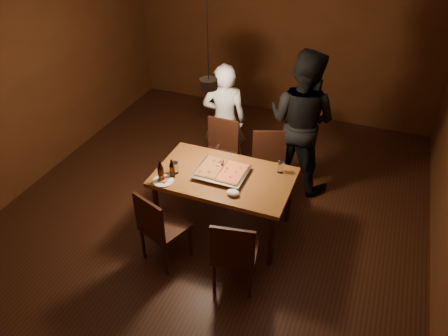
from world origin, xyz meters
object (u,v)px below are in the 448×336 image
(plate_slice, at_px, (163,181))
(diner_dark, at_px, (301,121))
(chair_near_right, at_px, (234,249))
(beer_bottle_b, at_px, (172,169))
(beer_bottle_a, at_px, (161,171))
(pendant_lamp, at_px, (209,83))
(chair_far_right, at_px, (269,160))
(diner_white, at_px, (224,120))
(chair_near_left, at_px, (158,223))
(pizza_tray, at_px, (222,173))
(chair_far_left, at_px, (220,147))
(dining_table, at_px, (224,181))

(plate_slice, bearing_deg, diner_dark, 53.64)
(chair_near_right, xyz_separation_m, beer_bottle_b, (-0.93, 0.58, 0.32))
(beer_bottle_a, xyz_separation_m, beer_bottle_b, (0.08, 0.11, -0.02))
(chair_near_right, xyz_separation_m, beer_bottle_a, (-1.01, 0.47, 0.34))
(diner_dark, height_order, pendant_lamp, pendant_lamp)
(chair_far_right, xyz_separation_m, diner_white, (-0.73, 0.34, 0.24))
(chair_near_left, distance_m, pizza_tray, 0.88)
(pizza_tray, xyz_separation_m, diner_white, (-0.40, 1.10, 0.01))
(chair_near_left, distance_m, plate_slice, 0.48)
(plate_slice, distance_m, diner_white, 1.46)
(chair_far_left, height_order, beer_bottle_b, beer_bottle_b)
(dining_table, bearing_deg, chair_near_left, -120.17)
(beer_bottle_a, bearing_deg, diner_white, 83.82)
(diner_white, bearing_deg, dining_table, 95.27)
(beer_bottle_a, height_order, diner_dark, diner_dark)
(beer_bottle_a, relative_size, diner_white, 0.16)
(beer_bottle_b, xyz_separation_m, plate_slice, (-0.06, -0.11, -0.10))
(pizza_tray, bearing_deg, pendant_lamp, 145.67)
(beer_bottle_a, distance_m, diner_dark, 1.92)
(pizza_tray, bearing_deg, plate_slice, -151.33)
(chair_far_right, relative_size, diner_white, 0.34)
(beer_bottle_b, distance_m, diner_white, 1.34)
(chair_near_left, relative_size, diner_dark, 0.29)
(chair_near_left, xyz_separation_m, diner_white, (0.00, 1.85, 0.24))
(pizza_tray, bearing_deg, dining_table, -12.61)
(chair_near_right, height_order, pizza_tray, chair_near_right)
(dining_table, bearing_deg, plate_slice, -148.82)
(chair_near_right, bearing_deg, chair_far_right, 83.96)
(pizza_tray, xyz_separation_m, beer_bottle_b, (-0.48, -0.23, 0.09))
(chair_far_right, height_order, plate_slice, chair_far_right)
(diner_dark, bearing_deg, chair_near_left, 77.12)
(beer_bottle_a, bearing_deg, dining_table, 29.98)
(chair_far_right, relative_size, pizza_tray, 0.98)
(dining_table, relative_size, pendant_lamp, 1.36)
(chair_far_right, relative_size, chair_near_right, 1.10)
(dining_table, xyz_separation_m, chair_near_right, (0.42, -0.81, -0.14))
(chair_far_right, height_order, pendant_lamp, pendant_lamp)
(pizza_tray, height_order, beer_bottle_b, beer_bottle_b)
(beer_bottle_b, bearing_deg, chair_near_right, -31.76)
(dining_table, distance_m, chair_near_right, 0.92)
(chair_near_left, xyz_separation_m, diner_dark, (1.00, 1.94, 0.39))
(pizza_tray, distance_m, beer_bottle_a, 0.66)
(dining_table, bearing_deg, chair_far_left, 114.36)
(chair_far_left, relative_size, chair_far_right, 0.90)
(pizza_tray, distance_m, beer_bottle_b, 0.54)
(chair_far_left, distance_m, pizza_tray, 0.93)
(dining_table, distance_m, diner_white, 1.19)
(chair_far_left, bearing_deg, plate_slice, 81.55)
(beer_bottle_a, height_order, beer_bottle_b, beer_bottle_a)
(chair_near_right, xyz_separation_m, diner_white, (-0.85, 1.92, 0.24))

